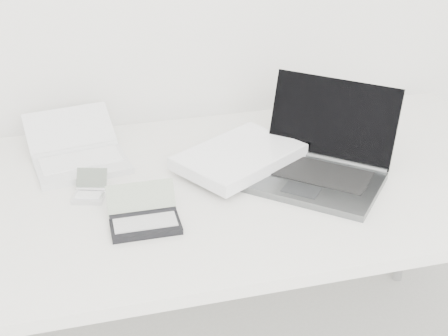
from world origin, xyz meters
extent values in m
cube|color=white|center=(0.00, 1.55, 0.71)|extent=(1.60, 0.80, 0.03)
cylinder|color=silver|center=(0.75, 1.90, 0.35)|extent=(0.04, 0.04, 0.70)
cube|color=#595C5F|center=(0.18, 1.48, 0.74)|extent=(0.40, 0.39, 0.02)
cube|color=black|center=(0.20, 1.51, 0.75)|extent=(0.28, 0.27, 0.00)
cube|color=black|center=(0.28, 1.59, 0.85)|extent=(0.29, 0.27, 0.20)
cylinder|color=#595C5F|center=(0.26, 1.57, 0.75)|extent=(0.25, 0.23, 0.02)
cube|color=#3A3D40|center=(0.14, 1.43, 0.75)|extent=(0.10, 0.10, 0.00)
cube|color=white|center=(0.04, 1.61, 0.76)|extent=(0.37, 0.33, 0.03)
cube|color=white|center=(0.04, 1.61, 0.78)|extent=(0.36, 0.33, 0.00)
cube|color=silver|center=(-0.36, 1.70, 0.74)|extent=(0.25, 0.19, 0.02)
cube|color=silver|center=(-0.36, 1.72, 0.75)|extent=(0.22, 0.12, 0.00)
cube|color=white|center=(-0.38, 1.85, 0.78)|extent=(0.25, 0.16, 0.08)
cylinder|color=silver|center=(-0.37, 1.78, 0.75)|extent=(0.23, 0.05, 0.02)
cube|color=silver|center=(-0.35, 1.55, 0.74)|extent=(0.09, 0.07, 0.01)
cube|color=silver|center=(-0.35, 1.55, 0.74)|extent=(0.06, 0.05, 0.00)
cube|color=gray|center=(-0.34, 1.59, 0.76)|extent=(0.08, 0.05, 0.04)
cylinder|color=silver|center=(-0.34, 1.57, 0.74)|extent=(0.07, 0.03, 0.01)
cube|color=black|center=(-0.24, 1.39, 0.74)|extent=(0.15, 0.08, 0.01)
cube|color=#A4A4A4|center=(-0.24, 1.39, 0.75)|extent=(0.14, 0.06, 0.00)
cube|color=gray|center=(-0.24, 1.45, 0.77)|extent=(0.15, 0.04, 0.06)
cylinder|color=black|center=(-0.24, 1.43, 0.74)|extent=(0.15, 0.02, 0.02)
camera|label=1|loc=(-0.36, 0.25, 1.50)|focal=50.00mm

